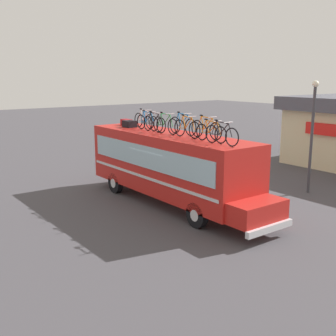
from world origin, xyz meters
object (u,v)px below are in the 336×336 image
(rooftop_bicycle_1, at_px, (144,120))
(luggage_bag_1, at_px, (126,122))
(luggage_bag_2, at_px, (129,124))
(rooftop_bicycle_2, at_px, (147,122))
(bus, at_px, (171,164))
(rooftop_bicycle_7, at_px, (206,129))
(rooftop_bicycle_8, at_px, (211,132))
(rooftop_bicycle_6, at_px, (187,128))
(rooftop_bicycle_9, at_px, (221,134))
(street_lamp, at_px, (312,128))
(rooftop_bicycle_3, at_px, (154,123))
(rooftop_bicycle_5, at_px, (183,125))
(rooftop_bicycle_4, at_px, (165,125))

(rooftop_bicycle_1, bearing_deg, luggage_bag_1, -178.28)
(luggage_bag_1, bearing_deg, luggage_bag_2, -22.00)
(luggage_bag_2, relative_size, rooftop_bicycle_2, 0.37)
(bus, relative_size, rooftop_bicycle_1, 6.30)
(rooftop_bicycle_7, bearing_deg, rooftop_bicycle_8, -29.41)
(bus, bearing_deg, rooftop_bicycle_7, 6.81)
(rooftop_bicycle_6, relative_size, rooftop_bicycle_9, 0.95)
(luggage_bag_1, height_order, luggage_bag_2, luggage_bag_2)
(street_lamp, bearing_deg, rooftop_bicycle_3, -117.67)
(rooftop_bicycle_5, height_order, street_lamp, street_lamp)
(rooftop_bicycle_6, distance_m, street_lamp, 6.85)
(rooftop_bicycle_6, bearing_deg, rooftop_bicycle_5, 152.86)
(rooftop_bicycle_5, bearing_deg, rooftop_bicycle_6, -27.14)
(rooftop_bicycle_6, xyz_separation_m, rooftop_bicycle_7, (0.73, 0.40, 0.01))
(rooftop_bicycle_7, relative_size, rooftop_bicycle_8, 1.06)
(bus, bearing_deg, rooftop_bicycle_9, -5.30)
(rooftop_bicycle_2, xyz_separation_m, rooftop_bicycle_5, (2.19, 0.33, 0.02))
(rooftop_bicycle_2, bearing_deg, bus, 3.26)
(rooftop_bicycle_5, bearing_deg, rooftop_bicycle_8, -10.33)
(rooftop_bicycle_8, bearing_deg, rooftop_bicycle_2, 179.05)
(luggage_bag_1, xyz_separation_m, luggage_bag_2, (0.86, -0.35, 0.01))
(rooftop_bicycle_3, relative_size, street_lamp, 0.32)
(luggage_bag_1, bearing_deg, bus, -2.90)
(bus, height_order, luggage_bag_1, luggage_bag_1)
(bus, height_order, rooftop_bicycle_7, rooftop_bicycle_7)
(luggage_bag_1, relative_size, rooftop_bicycle_8, 0.36)
(rooftop_bicycle_1, xyz_separation_m, rooftop_bicycle_4, (2.25, -0.39, 0.00))
(luggage_bag_1, relative_size, rooftop_bicycle_3, 0.35)
(luggage_bag_1, bearing_deg, street_lamp, 43.90)
(luggage_bag_1, bearing_deg, rooftop_bicycle_5, 0.42)
(rooftop_bicycle_6, bearing_deg, rooftop_bicycle_4, 179.47)
(luggage_bag_1, relative_size, rooftop_bicycle_1, 0.36)
(rooftop_bicycle_2, xyz_separation_m, rooftop_bicycle_4, (1.46, -0.05, 0.01))
(rooftop_bicycle_4, relative_size, rooftop_bicycle_8, 1.04)
(rooftop_bicycle_8, bearing_deg, luggage_bag_2, 179.77)
(rooftop_bicycle_8, bearing_deg, rooftop_bicycle_5, 169.67)
(rooftop_bicycle_6, height_order, rooftop_bicycle_8, rooftop_bicycle_6)
(rooftop_bicycle_6, bearing_deg, rooftop_bicycle_9, -4.40)
(rooftop_bicycle_4, height_order, street_lamp, street_lamp)
(rooftop_bicycle_9, bearing_deg, rooftop_bicycle_3, 178.41)
(rooftop_bicycle_9, bearing_deg, rooftop_bicycle_8, 168.01)
(luggage_bag_1, relative_size, rooftop_bicycle_9, 0.35)
(rooftop_bicycle_5, distance_m, rooftop_bicycle_6, 0.86)
(rooftop_bicycle_9, bearing_deg, rooftop_bicycle_4, 177.17)
(bus, bearing_deg, rooftop_bicycle_8, -3.49)
(rooftop_bicycle_8, bearing_deg, luggage_bag_1, 176.86)
(bus, relative_size, rooftop_bicycle_3, 6.16)
(rooftop_bicycle_3, bearing_deg, rooftop_bicycle_2, 171.51)
(rooftop_bicycle_6, xyz_separation_m, rooftop_bicycle_8, (1.45, -0.01, -0.02))
(rooftop_bicycle_5, xyz_separation_m, rooftop_bicycle_6, (0.76, -0.39, -0.02))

